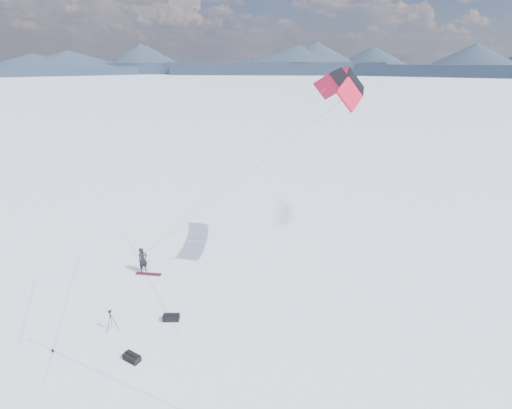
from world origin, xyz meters
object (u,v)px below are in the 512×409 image
(snowboard, at_px, (149,274))
(gear_bag_b, at_px, (132,357))
(tripod, at_px, (111,318))
(gear_bag_a, at_px, (171,317))
(snowkiter, at_px, (144,271))

(snowboard, xyz_separation_m, gear_bag_b, (3.12, -6.23, 0.13))
(gear_bag_b, bearing_deg, snowboard, 130.20)
(tripod, xyz_separation_m, gear_bag_a, (2.34, 1.47, -0.57))
(tripod, xyz_separation_m, gear_bag_b, (2.04, -1.39, -0.57))
(snowboard, distance_m, gear_bag_b, 6.97)
(snowboard, distance_m, tripod, 5.00)
(snowboard, bearing_deg, gear_bag_b, -73.31)
(snowkiter, relative_size, tripod, 1.41)
(gear_bag_b, bearing_deg, tripod, 159.22)
(snowkiter, distance_m, gear_bag_a, 5.27)
(snowkiter, xyz_separation_m, gear_bag_b, (3.56, -6.44, 0.16))
(snowboard, bearing_deg, gear_bag_a, -54.39)
(snowboard, height_order, gear_bag_b, gear_bag_b)
(snowkiter, bearing_deg, tripod, -139.51)
(snowkiter, bearing_deg, gear_bag_b, -127.37)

